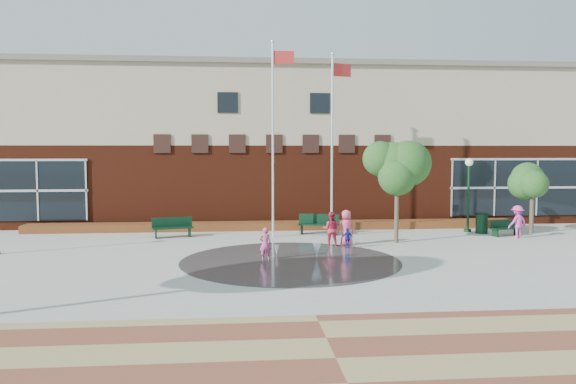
{
  "coord_description": "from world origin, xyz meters",
  "views": [
    {
      "loc": [
        -1.97,
        -18.06,
        4.28
      ],
      "look_at": [
        0.0,
        4.0,
        2.6
      ],
      "focal_mm": 35.0,
      "sensor_mm": 36.0,
      "label": 1
    }
  ],
  "objects": [
    {
      "name": "ground",
      "position": [
        0.0,
        0.0,
        0.0
      ],
      "size": [
        120.0,
        120.0,
        0.0
      ],
      "primitive_type": "plane",
      "color": "#666056",
      "rests_on": "ground"
    },
    {
      "name": "plaza_concrete",
      "position": [
        0.0,
        4.0,
        0.0
      ],
      "size": [
        46.0,
        18.0,
        0.01
      ],
      "primitive_type": "cube",
      "color": "#A8A8A0",
      "rests_on": "ground"
    },
    {
      "name": "paver_band",
      "position": [
        0.0,
        -7.0,
        0.0
      ],
      "size": [
        46.0,
        6.0,
        0.01
      ],
      "primitive_type": "cube",
      "color": "brown",
      "rests_on": "ground"
    },
    {
      "name": "splash_pad",
      "position": [
        0.0,
        3.0,
        0.0
      ],
      "size": [
        8.4,
        8.4,
        0.01
      ],
      "primitive_type": "cylinder",
      "color": "#383A3D",
      "rests_on": "ground"
    },
    {
      "name": "library_building",
      "position": [
        0.0,
        17.48,
        4.64
      ],
      "size": [
        44.4,
        10.4,
        9.2
      ],
      "color": "#531D0E",
      "rests_on": "ground"
    },
    {
      "name": "flower_bed",
      "position": [
        0.0,
        11.6,
        0.0
      ],
      "size": [
        26.0,
        1.2,
        0.4
      ],
      "primitive_type": "cube",
      "color": "#A00F14",
      "rests_on": "ground"
    },
    {
      "name": "flagpole_left",
      "position": [
        -0.24,
        8.99,
        5.28
      ],
      "size": [
        1.12,
        0.18,
        9.49
      ],
      "rotation": [
        0.0,
        0.0,
        -0.02
      ],
      "color": "white",
      "rests_on": "ground"
    },
    {
      "name": "flagpole_right",
      "position": [
        2.64,
        8.97,
        5.0
      ],
      "size": [
        1.05,
        0.43,
        8.94
      ],
      "rotation": [
        0.0,
        0.0,
        0.33
      ],
      "color": "white",
      "rests_on": "ground"
    },
    {
      "name": "lamp_right",
      "position": [
        9.88,
        9.85,
        2.38
      ],
      "size": [
        0.4,
        0.4,
        3.83
      ],
      "color": "black",
      "rests_on": "ground"
    },
    {
      "name": "bench_left",
      "position": [
        -5.15,
        9.34,
        0.32
      ],
      "size": [
        2.02,
        0.98,
        0.98
      ],
      "rotation": [
        0.0,
        0.0,
        0.24
      ],
      "color": "black",
      "rests_on": "ground"
    },
    {
      "name": "bench_mid",
      "position": [
        2.06,
        9.71,
        0.33
      ],
      "size": [
        2.11,
        1.01,
        1.02
      ],
      "rotation": [
        0.0,
        0.0,
        -0.23
      ],
      "color": "black",
      "rests_on": "ground"
    },
    {
      "name": "bench_right",
      "position": [
        11.2,
        8.33,
        0.26
      ],
      "size": [
        1.64,
        0.83,
        0.79
      ],
      "rotation": [
        0.0,
        0.0,
        0.26
      ],
      "color": "black",
      "rests_on": "ground"
    },
    {
      "name": "trash_can",
      "position": [
        10.37,
        9.27,
        0.53
      ],
      "size": [
        0.64,
        0.64,
        1.05
      ],
      "color": "black",
      "rests_on": "ground"
    },
    {
      "name": "tree_mid",
      "position": [
        5.24,
        6.87,
        3.39
      ],
      "size": [
        2.76,
        2.76,
        4.65
      ],
      "color": "#413829",
      "rests_on": "ground"
    },
    {
      "name": "tree_small_right",
      "position": [
        12.87,
        9.0,
        2.95
      ],
      "size": [
        2.36,
        2.36,
        4.04
      ],
      "color": "#413829",
      "rests_on": "ground"
    },
    {
      "name": "water_jet_a",
      "position": [
        1.06,
        3.29,
        0.0
      ],
      "size": [
        0.41,
        0.41,
        0.8
      ],
      "primitive_type": "cone",
      "rotation": [
        3.14,
        0.0,
        0.0
      ],
      "color": "white",
      "rests_on": "ground"
    },
    {
      "name": "water_jet_b",
      "position": [
        -0.45,
        4.09,
        0.0
      ],
      "size": [
        0.19,
        0.19,
        0.43
      ],
      "primitive_type": "cone",
      "rotation": [
        3.14,
        0.0,
        0.0
      ],
      "color": "white",
      "rests_on": "ground"
    },
    {
      "name": "child_splash",
      "position": [
        -0.94,
        3.39,
        0.64
      ],
      "size": [
        0.47,
        0.32,
        1.28
      ],
      "primitive_type": "imported",
      "rotation": [
        0.0,
        0.0,
        3.16
      ],
      "color": "#C94C7E",
      "rests_on": "ground"
    },
    {
      "name": "adult_red",
      "position": [
        2.11,
        6.27,
        0.77
      ],
      "size": [
        0.88,
        0.77,
        1.54
      ],
      "primitive_type": "imported",
      "rotation": [
        0.0,
        0.0,
        2.85
      ],
      "color": "#C62745",
      "rests_on": "ground"
    },
    {
      "name": "adult_pink",
      "position": [
        2.81,
        6.35,
        0.8
      ],
      "size": [
        0.89,
        0.69,
        1.61
      ],
      "primitive_type": "imported",
      "rotation": [
        0.0,
        0.0,
        3.39
      ],
      "color": "#F14D72",
      "rests_on": "ground"
    },
    {
      "name": "child_blue",
      "position": [
        2.73,
        5.64,
        0.45
      ],
      "size": [
        0.53,
        0.23,
        0.89
      ],
      "primitive_type": "imported",
      "rotation": [
        0.0,
        0.0,
        3.17
      ],
      "color": "#1924AD",
      "rests_on": "ground"
    },
    {
      "name": "person_bench",
      "position": [
        11.42,
        7.65,
        0.8
      ],
      "size": [
        1.16,
        0.87,
        1.59
      ],
      "primitive_type": "imported",
      "rotation": [
        0.0,
        0.0,
        3.45
      ],
      "color": "#EE47B9",
      "rests_on": "ground"
    }
  ]
}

